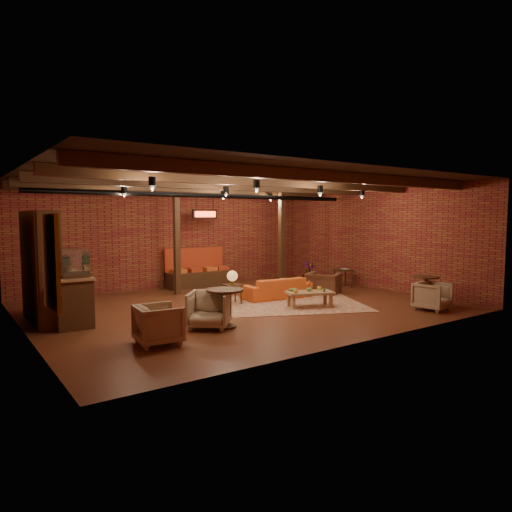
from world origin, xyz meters
TOP-DOWN VIEW (x-y plane):
  - floor at (0.00, 0.00)m, footprint 10.00×10.00m
  - ceiling at (0.00, 0.00)m, footprint 10.00×8.00m
  - wall_back at (0.00, 4.00)m, footprint 10.00×0.02m
  - wall_front at (0.00, -4.00)m, footprint 10.00×0.02m
  - wall_left at (-5.00, 0.00)m, footprint 0.02×8.00m
  - wall_right at (5.00, 0.00)m, footprint 0.02×8.00m
  - ceiling_beams at (0.00, 0.00)m, footprint 9.80×6.40m
  - ceiling_pipe at (0.00, 1.60)m, footprint 9.60×0.12m
  - post_left at (-0.60, 2.60)m, footprint 0.16×0.16m
  - post_right at (2.80, 2.00)m, footprint 0.16×0.16m
  - service_counter at (-4.10, 1.00)m, footprint 0.80×2.50m
  - plant_counter at (-4.00, 1.20)m, footprint 0.35×0.39m
  - shelving_hutch at (-4.50, 1.10)m, footprint 0.52×2.00m
  - chalkboard_menu at (-4.93, -2.30)m, footprint 0.08×0.96m
  - banquette at (0.60, 3.55)m, footprint 2.10×0.70m
  - service_sign at (0.60, 3.10)m, footprint 0.86×0.06m
  - ceiling_spotlights at (0.00, 0.00)m, footprint 6.40×4.40m
  - rug at (1.20, -0.47)m, footprint 4.43×4.00m
  - sofa at (1.40, 0.44)m, footprint 2.02×0.91m
  - coffee_table at (1.28, -1.06)m, footprint 1.30×0.98m
  - side_table_lamp at (-0.08, 0.40)m, footprint 0.46×0.46m
  - round_table_left at (-1.54, -1.64)m, footprint 0.77×0.77m
  - armchair_a at (-3.14, -1.99)m, footprint 0.78×0.83m
  - armchair_b at (-1.83, -1.49)m, footprint 1.11×1.11m
  - armchair_right at (3.01, 0.25)m, footprint 1.00×1.12m
  - side_table_book at (4.37, 0.78)m, footprint 0.64×0.64m
  - round_table_right at (3.90, -2.59)m, footprint 0.64×0.64m
  - armchair_far at (3.53, -3.03)m, footprint 0.83×0.79m
  - plant_tall at (3.79, 1.76)m, footprint 1.32×1.32m

SIDE VIEW (x-z plane):
  - floor at x=0.00m, z-range 0.00..0.00m
  - rug at x=1.20m, z-range 0.00..0.01m
  - sofa at x=1.40m, z-range 0.00..0.58m
  - coffee_table at x=1.28m, z-range 0.03..0.68m
  - armchair_far at x=3.53m, z-range 0.00..0.75m
  - armchair_a at x=-3.14m, z-range 0.00..0.79m
  - armchair_right at x=3.01m, z-range 0.00..0.82m
  - armchair_b at x=-1.83m, z-range 0.00..0.84m
  - banquette at x=0.60m, z-range 0.00..1.00m
  - round_table_right at x=3.90m, z-range 0.13..0.88m
  - side_table_book at x=4.37m, z-range 0.23..0.83m
  - round_table_left at x=-1.54m, z-range 0.14..0.94m
  - side_table_lamp at x=-0.08m, z-range 0.23..1.11m
  - service_counter at x=-4.10m, z-range 0.00..1.60m
  - plant_tall at x=3.79m, z-range 0.00..2.35m
  - shelving_hutch at x=-4.50m, z-range 0.00..2.40m
  - plant_counter at x=-4.00m, z-range 1.07..1.37m
  - wall_back at x=0.00m, z-range 0.00..3.20m
  - wall_front at x=0.00m, z-range 0.00..3.20m
  - wall_left at x=-5.00m, z-range 0.00..3.20m
  - wall_right at x=5.00m, z-range 0.00..3.20m
  - post_left at x=-0.60m, z-range 0.00..3.20m
  - post_right at x=2.80m, z-range 0.00..3.20m
  - chalkboard_menu at x=-4.93m, z-range 0.87..2.33m
  - service_sign at x=0.60m, z-range 2.20..2.50m
  - ceiling_pipe at x=0.00m, z-range 2.79..2.91m
  - ceiling_spotlights at x=0.00m, z-range 2.72..3.00m
  - ceiling_beams at x=0.00m, z-range 2.97..3.19m
  - ceiling at x=0.00m, z-range 3.19..3.21m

